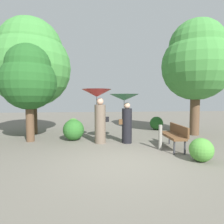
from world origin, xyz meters
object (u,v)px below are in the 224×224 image
path_marker_post (160,137)px  tree_mid_left (31,62)px  park_bench (174,134)px  person_left (98,106)px  person_right (125,108)px  tree_near_left (29,77)px  tree_near_right (196,60)px

path_marker_post → tree_mid_left: bearing=146.0°
park_bench → tree_mid_left: size_ratio=0.27×
person_left → person_right: size_ratio=1.10×
park_bench → tree_near_left: (-5.30, 1.71, 2.07)m
person_left → park_bench: (2.57, -1.13, -0.94)m
path_marker_post → person_left: bearing=149.5°
tree_near_right → path_marker_post: 4.69m
person_right → tree_near_right: size_ratio=0.35×
person_right → park_bench: bearing=-124.8°
person_right → park_bench: person_right is taller
park_bench → tree_near_left: size_ratio=0.39×
person_left → path_marker_post: person_left is taller
person_left → tree_near_left: (-2.73, 0.58, 1.13)m
person_right → tree_near_left: tree_near_left is taller
path_marker_post → park_bench: bearing=8.1°
tree_near_left → person_left: bearing=-12.0°
park_bench → path_marker_post: size_ratio=1.80×
tree_near_right → path_marker_post: (-2.58, -2.39, -3.11)m
person_left → tree_mid_left: 4.37m
person_left → tree_near_right: size_ratio=0.39×
person_right → park_bench: size_ratio=1.25×
person_right → tree_near_left: size_ratio=0.49×
person_left → tree_near_left: 3.01m
person_left → tree_near_left: size_ratio=0.54×
person_right → tree_near_right: bearing=-71.1°
park_bench → tree_near_left: 5.94m
person_left → person_right: 1.05m
park_bench → tree_mid_left: bearing=-118.1°
tree_mid_left → path_marker_post: (5.18, -3.49, -3.06)m
tree_near_left → park_bench: bearing=-17.9°
person_left → person_right: bearing=-96.4°
tree_near_right → tree_mid_left: bearing=171.9°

